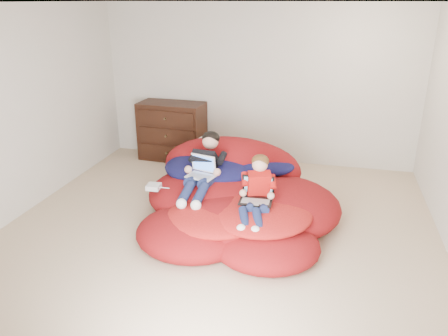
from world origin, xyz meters
TOP-DOWN VIEW (x-y plane):
  - room_shell at (0.00, 0.00)m, footprint 5.10×5.10m
  - dresser at (-1.37, 2.22)m, footprint 1.09×0.62m
  - beanbag_pile at (0.12, 0.33)m, footprint 2.42×2.37m
  - cream_pillow at (-0.41, 1.20)m, footprint 0.49×0.31m
  - older_boy at (-0.27, 0.37)m, footprint 0.33×1.10m
  - younger_boy at (0.46, -0.09)m, footprint 0.34×0.79m
  - laptop_white at (-0.27, 0.27)m, footprint 0.36×0.33m
  - laptop_black at (0.46, -0.09)m, footprint 0.36×0.31m
  - power_adapter at (-0.83, 0.11)m, footprint 0.16×0.16m

SIDE VIEW (x-z plane):
  - room_shell at x=0.00m, z-range -1.17..1.60m
  - beanbag_pile at x=0.12m, z-range -0.19..0.71m
  - power_adapter at x=-0.83m, z-range 0.39..0.45m
  - dresser at x=-1.37m, z-range 0.00..0.95m
  - laptop_black at x=0.46m, z-range 0.43..0.68m
  - younger_boy at x=0.46m, z-range 0.30..0.92m
  - cream_pillow at x=-0.41m, z-range 0.46..0.78m
  - laptop_white at x=-0.27m, z-range 0.50..0.74m
  - older_boy at x=-0.27m, z-range 0.34..0.97m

